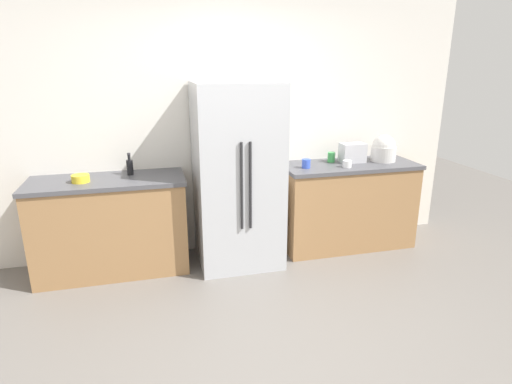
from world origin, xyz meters
The scene contains 12 objects.
ground_plane centered at (0.00, 0.00, 0.00)m, with size 10.55×10.55×0.00m, color slate.
kitchen_back_panel centered at (0.00, 1.88, 1.55)m, with size 5.28×0.10×3.09m, color silver.
counter_left centered at (-1.10, 1.53, 0.46)m, with size 1.42×0.60×0.92m.
counter_right centered at (1.35, 1.53, 0.46)m, with size 1.44×0.60×0.92m.
refrigerator centered at (0.12, 1.45, 0.89)m, with size 0.81×0.74×1.78m.
toaster centered at (1.40, 1.59, 1.02)m, with size 0.26×0.16×0.20m, color silver.
rice_cooker centered at (1.75, 1.56, 1.05)m, with size 0.27×0.27×0.28m.
bottle_a centered at (-0.89, 1.64, 1.00)m, with size 0.06×0.06×0.21m.
cup_a centered at (1.19, 1.65, 0.98)m, with size 0.08×0.08×0.11m, color green.
cup_b centered at (1.25, 1.39, 0.96)m, with size 0.09×0.09×0.07m, color white.
cup_c centered at (0.83, 1.47, 0.97)m, with size 0.09×0.09×0.09m, color blue.
bowl_a centered at (-1.31, 1.48, 0.96)m, with size 0.16×0.16×0.07m, color yellow.
Camera 1 is at (-0.71, -2.46, 1.97)m, focal length 29.81 mm.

